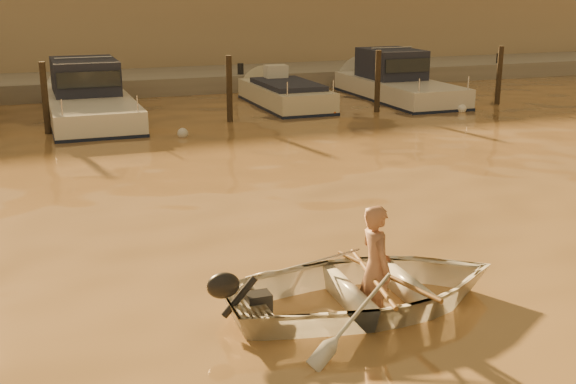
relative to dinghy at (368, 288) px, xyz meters
name	(u,v)px	position (x,y,z in m)	size (l,w,h in m)	color
ground_plane	(525,298)	(2.11, -0.48, -0.27)	(160.00, 160.00, 0.00)	brown
dinghy	(368,288)	(0.00, 0.00, 0.00)	(2.66, 3.73, 0.77)	silver
person	(376,268)	(0.10, 0.00, 0.27)	(0.61, 0.40, 1.68)	#A36C51
outboard_motor	(257,303)	(-1.50, 0.04, 0.01)	(0.90, 0.40, 0.70)	black
oar_port	(386,275)	(0.25, -0.01, 0.15)	(0.06, 0.06, 2.10)	brown
oar_starboard	(372,277)	(0.05, 0.00, 0.15)	(0.06, 0.06, 2.10)	olive
moored_boat_2	(88,98)	(-2.05, 15.52, 0.36)	(2.46, 8.19, 1.75)	white
moored_boat_3	(285,99)	(4.51, 15.52, -0.04)	(1.93, 5.64, 0.95)	beige
moored_boat_4	(399,82)	(8.90, 15.52, 0.36)	(2.30, 7.08, 1.75)	beige
piling_1	(45,102)	(-3.39, 13.32, 0.63)	(0.18, 0.18, 2.20)	#2D2319
piling_2	(229,92)	(1.91, 13.32, 0.63)	(0.18, 0.18, 2.20)	#2D2319
piling_3	(378,85)	(6.91, 13.32, 0.63)	(0.18, 0.18, 2.20)	#2D2319
piling_4	(499,78)	(11.61, 13.32, 0.63)	(0.18, 0.18, 2.20)	#2D2319
fender_c	(183,133)	(0.06, 11.55, -0.17)	(0.30, 0.30, 0.30)	silver
fender_d	(333,112)	(5.32, 13.25, -0.17)	(0.30, 0.30, 0.30)	#DA5719
fender_e	(462,109)	(9.55, 12.38, -0.17)	(0.30, 0.30, 0.30)	white
quay	(183,85)	(2.11, 21.02, -0.12)	(52.00, 4.00, 1.00)	gray
waterfront_building	(155,21)	(2.11, 26.52, 2.13)	(46.00, 7.00, 4.80)	#9E8466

